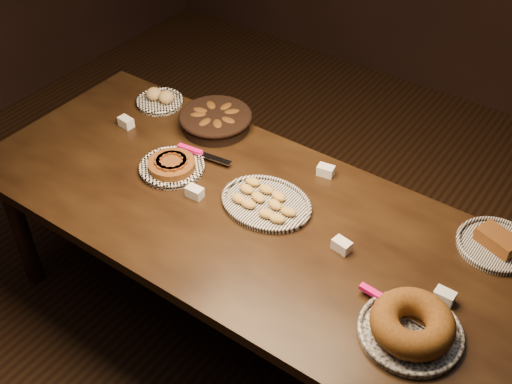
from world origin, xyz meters
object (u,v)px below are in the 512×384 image
Objects in this scene: apple_tart_plate at (172,166)px; madeleine_platter at (265,202)px; bundt_cake_plate at (412,326)px; buffet_table at (250,226)px.

madeleine_platter is (0.46, 0.04, -0.00)m from apple_tart_plate.
apple_tart_plate is 1.22m from bundt_cake_plate.
bundt_cake_plate reaches higher than madeleine_platter.
buffet_table is 0.80m from bundt_cake_plate.
madeleine_platter reaches higher than buffet_table.
buffet_table is 5.89× the size of bundt_cake_plate.
madeleine_platter is 0.93× the size of bundt_cake_plate.
buffet_table is 7.00× the size of apple_tart_plate.
buffet_table is 0.12m from madeleine_platter.
apple_tart_plate is 0.90× the size of madeleine_platter.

